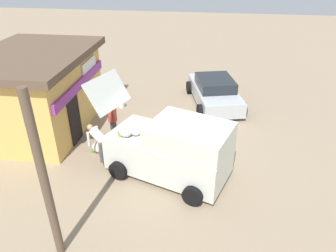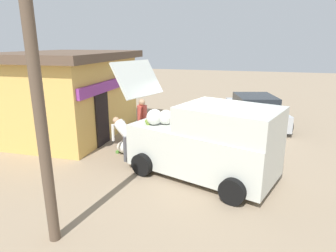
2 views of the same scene
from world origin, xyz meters
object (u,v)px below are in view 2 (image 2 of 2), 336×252
Objects in this scene: vendor_standing at (142,119)px; unloaded_banana_pile at (128,147)px; parked_sedan at (254,111)px; customer_bending at (124,134)px; paint_bucket at (154,120)px; storefront_bar at (70,93)px; delivery_van at (207,141)px.

unloaded_banana_pile is (-0.89, 0.21, -0.77)m from vendor_standing.
parked_sedan is 5.55m from vendor_standing.
customer_bending is 4.09× the size of paint_bucket.
storefront_bar is 3.77m from customer_bending.
storefront_bar is 17.93× the size of paint_bucket.
storefront_bar reaches higher than delivery_van.
delivery_van is 3.04m from unloaded_banana_pile.
paint_bucket is at bearing -50.04° from storefront_bar.
vendor_standing is at bearing 53.81° from delivery_van.
parked_sedan is 2.65× the size of vendor_standing.
delivery_van is 3.73× the size of customer_bending.
vendor_standing is 1.20m from unloaded_banana_pile.
parked_sedan is (3.37, -7.10, -1.02)m from storefront_bar.
storefront_bar is at bearing 129.96° from paint_bucket.
unloaded_banana_pile is at bearing -116.42° from storefront_bar.
unloaded_banana_pile is (-1.51, -3.04, -1.43)m from storefront_bar.
parked_sedan is 5.27× the size of unloaded_banana_pile.
customer_bending is (0.56, 2.68, -0.20)m from delivery_van.
unloaded_banana_pile is 3.82m from paint_bucket.
delivery_van is at bearing -101.91° from customer_bending.
customer_bending is (-5.29, 3.96, 0.19)m from parked_sedan.
storefront_bar is 3.40× the size of vendor_standing.
vendor_standing is (-0.62, -3.26, -0.67)m from storefront_bar.
customer_bending is 4.28m from paint_bucket.
customer_bending is at bearing -167.36° from unloaded_banana_pile.
unloaded_banana_pile is at bearing -175.32° from paint_bucket.
parked_sedan and customer_bending have the same top height.
vendor_standing is at bearing -100.76° from storefront_bar.
paint_bucket is (-1.08, 4.37, -0.46)m from parked_sedan.
unloaded_banana_pile is (0.41, 0.09, -0.59)m from customer_bending.
paint_bucket is (2.29, -2.73, -1.48)m from storefront_bar.
storefront_bar is at bearing 63.58° from unloaded_banana_pile.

